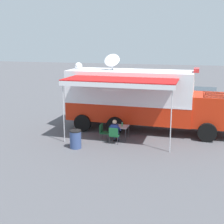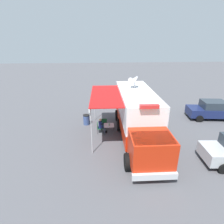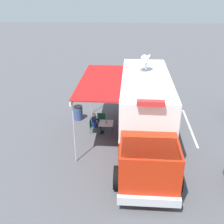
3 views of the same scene
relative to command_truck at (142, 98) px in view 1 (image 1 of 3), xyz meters
name	(u,v)px [view 1 (image 1 of 3)]	position (x,y,z in m)	size (l,w,h in m)	color
ground_plane	(129,129)	(-0.05, -0.75, -1.94)	(100.00, 100.00, 0.00)	#515156
lot_stripe	(121,116)	(-2.92, -1.96, -1.94)	(0.12, 4.80, 0.01)	silver
command_truck	(142,98)	(0.00, 0.00, 0.00)	(4.96, 9.53, 4.53)	red
folding_table	(120,127)	(2.08, -0.80, -1.27)	(0.81, 0.81, 0.73)	silver
water_bottle	(122,124)	(2.06, -0.72, -1.11)	(0.07, 0.07, 0.22)	#3F9959
folding_chair_at_table	(114,134)	(2.87, -0.95, -1.43)	(0.49, 0.49, 0.87)	#19562D
folding_chair_beside_table	(103,131)	(2.44, -1.65, -1.43)	(0.49, 0.49, 0.87)	#19562D
seated_responder	(115,131)	(2.69, -0.95, -1.29)	(0.67, 0.56, 1.25)	navy
trash_bin	(76,139)	(3.98, -2.62, -1.49)	(0.57, 0.57, 0.91)	#384C7F
car_behind_truck	(122,92)	(-7.86, -3.08, -1.06)	(4.39, 2.40, 1.76)	navy
car_far_corner	(204,101)	(-5.52, 3.65, -1.06)	(4.32, 2.24, 1.76)	#B2B5BA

